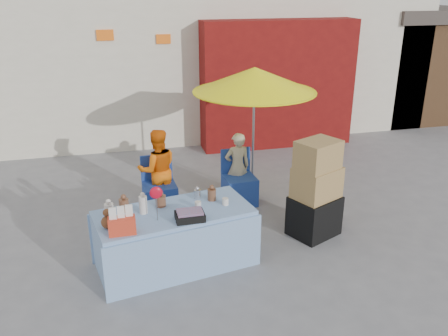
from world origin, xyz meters
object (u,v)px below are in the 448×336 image
object	(u,v)px
chair_left	(160,196)
chair_right	(239,188)
vendor_orange	(158,170)
box_stack	(316,192)
market_table	(174,237)
umbrella	(255,80)
vendor_beige	(237,167)

from	to	relation	value
chair_left	chair_right	world-z (taller)	same
vendor_orange	box_stack	world-z (taller)	box_stack
chair_right	vendor_orange	world-z (taller)	vendor_orange
market_table	vendor_orange	xyz separation A→B (m)	(-0.00, 1.64, 0.26)
market_table	vendor_orange	bearing A→B (deg)	79.61
chair_right	umbrella	xyz separation A→B (m)	(0.30, 0.28, 1.64)
chair_right	vendor_orange	distance (m)	1.31
vendor_orange	chair_right	bearing A→B (deg)	170.78
box_stack	vendor_beige	bearing A→B (deg)	118.26
box_stack	chair_left	bearing A→B (deg)	148.40
vendor_orange	box_stack	bearing A→B (deg)	142.56
chair_left	vendor_beige	bearing A→B (deg)	3.04
chair_left	vendor_orange	bearing A→B (deg)	86.56
umbrella	chair_left	bearing A→B (deg)	-169.61
market_table	vendor_beige	xyz separation A→B (m)	(1.25, 1.64, 0.19)
chair_left	vendor_orange	size ratio (longest dim) A/B	0.67
chair_left	vendor_beige	world-z (taller)	vendor_beige
umbrella	chair_right	bearing A→B (deg)	-136.63
vendor_beige	box_stack	bearing A→B (deg)	115.18
market_table	vendor_beige	world-z (taller)	market_table
chair_right	vendor_beige	world-z (taller)	vendor_beige
umbrella	vendor_beige	bearing A→B (deg)	-153.43
market_table	vendor_orange	world-z (taller)	vendor_orange
umbrella	box_stack	xyz separation A→B (m)	(0.43, -1.50, -1.26)
box_stack	vendor_orange	bearing A→B (deg)	145.65
chair_right	box_stack	distance (m)	1.47
chair_right	vendor_beige	size ratio (longest dim) A/B	0.76
chair_right	box_stack	xyz separation A→B (m)	(0.73, -1.22, 0.38)
chair_left	chair_right	bearing A→B (deg)	-3.08
market_table	box_stack	size ratio (longest dim) A/B	1.48
vendor_beige	umbrella	world-z (taller)	umbrella
chair_right	market_table	bearing A→B (deg)	-132.67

